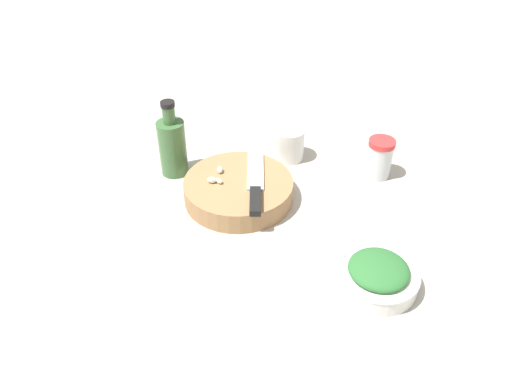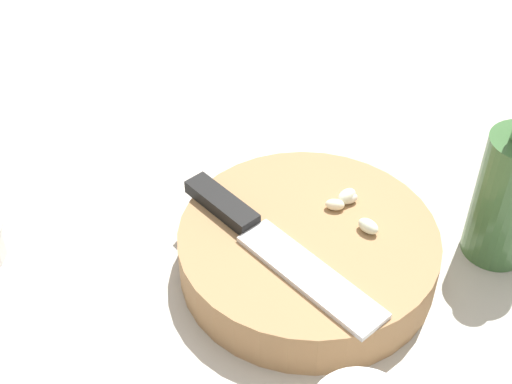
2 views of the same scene
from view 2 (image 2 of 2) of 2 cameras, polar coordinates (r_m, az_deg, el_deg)
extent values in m
plane|color=#B2ADA3|center=(0.65, -4.31, -6.65)|extent=(5.00, 5.00, 0.00)
cylinder|color=#9E754C|center=(0.64, 4.14, -4.75)|extent=(0.23, 0.23, 0.04)
cube|color=black|center=(0.64, -2.76, -0.91)|extent=(0.03, 0.08, 0.01)
cube|color=silver|center=(0.58, 4.34, -6.69)|extent=(0.05, 0.15, 0.01)
ellipsoid|color=silver|center=(0.65, 7.42, -0.52)|extent=(0.02, 0.01, 0.01)
ellipsoid|color=silver|center=(0.62, 8.97, -2.72)|extent=(0.02, 0.02, 0.01)
ellipsoid|color=#F4E6C1|center=(0.64, 6.33, -1.01)|extent=(0.02, 0.02, 0.01)
ellipsoid|color=silver|center=(0.65, 7.27, -0.34)|extent=(0.02, 0.01, 0.01)
cylinder|color=#3D6638|center=(0.66, 19.57, -0.46)|extent=(0.06, 0.06, 0.13)
camera|label=1|loc=(1.18, -39.35, 43.38)|focal=35.00mm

